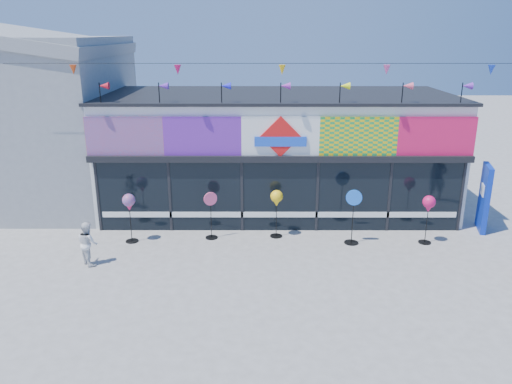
{
  "coord_description": "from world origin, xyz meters",
  "views": [
    {
      "loc": [
        -0.73,
        -11.69,
        6.14
      ],
      "look_at": [
        -0.75,
        2.0,
        1.75
      ],
      "focal_mm": 35.0,
      "sensor_mm": 36.0,
      "label": 1
    }
  ],
  "objects_px": {
    "spinner_0": "(129,204)",
    "child": "(88,243)",
    "spinner_2": "(277,200)",
    "spinner_4": "(429,205)",
    "spinner_1": "(211,214)",
    "spinner_3": "(353,215)",
    "blue_sign": "(484,198)"
  },
  "relations": [
    {
      "from": "spinner_4",
      "to": "child",
      "type": "distance_m",
      "value": 9.92
    },
    {
      "from": "spinner_1",
      "to": "spinner_0",
      "type": "bearing_deg",
      "value": -173.35
    },
    {
      "from": "spinner_2",
      "to": "spinner_3",
      "type": "bearing_deg",
      "value": -12.93
    },
    {
      "from": "spinner_1",
      "to": "spinner_3",
      "type": "height_order",
      "value": "spinner_3"
    },
    {
      "from": "spinner_0",
      "to": "spinner_3",
      "type": "xyz_separation_m",
      "value": [
        6.74,
        -0.11,
        -0.33
      ]
    },
    {
      "from": "blue_sign",
      "to": "spinner_2",
      "type": "relative_size",
      "value": 1.41
    },
    {
      "from": "blue_sign",
      "to": "spinner_4",
      "type": "bearing_deg",
      "value": -138.39
    },
    {
      "from": "blue_sign",
      "to": "spinner_2",
      "type": "bearing_deg",
      "value": -160.36
    },
    {
      "from": "blue_sign",
      "to": "spinner_2",
      "type": "xyz_separation_m",
      "value": [
        -6.7,
        -0.62,
        0.14
      ]
    },
    {
      "from": "child",
      "to": "spinner_0",
      "type": "bearing_deg",
      "value": -71.16
    },
    {
      "from": "spinner_2",
      "to": "spinner_3",
      "type": "relative_size",
      "value": 0.9
    },
    {
      "from": "spinner_1",
      "to": "spinner_4",
      "type": "xyz_separation_m",
      "value": [
        6.56,
        -0.37,
        0.42
      ]
    },
    {
      "from": "spinner_2",
      "to": "spinner_4",
      "type": "relative_size",
      "value": 1.01
    },
    {
      "from": "spinner_1",
      "to": "spinner_2",
      "type": "height_order",
      "value": "spinner_2"
    },
    {
      "from": "spinner_3",
      "to": "child",
      "type": "relative_size",
      "value": 1.39
    },
    {
      "from": "blue_sign",
      "to": "spinner_0",
      "type": "xyz_separation_m",
      "value": [
        -11.16,
        -1.03,
        0.15
      ]
    },
    {
      "from": "spinner_2",
      "to": "child",
      "type": "relative_size",
      "value": 1.25
    },
    {
      "from": "spinner_2",
      "to": "child",
      "type": "height_order",
      "value": "spinner_2"
    },
    {
      "from": "spinner_0",
      "to": "spinner_4",
      "type": "xyz_separation_m",
      "value": [
        8.99,
        -0.08,
        -0.02
      ]
    },
    {
      "from": "spinner_0",
      "to": "spinner_4",
      "type": "distance_m",
      "value": 8.99
    },
    {
      "from": "spinner_1",
      "to": "spinner_4",
      "type": "height_order",
      "value": "spinner_4"
    },
    {
      "from": "child",
      "to": "spinner_4",
      "type": "bearing_deg",
      "value": -125.07
    },
    {
      "from": "spinner_4",
      "to": "child",
      "type": "bearing_deg",
      "value": -171.55
    },
    {
      "from": "blue_sign",
      "to": "child",
      "type": "bearing_deg",
      "value": -153.54
    },
    {
      "from": "blue_sign",
      "to": "spinner_2",
      "type": "distance_m",
      "value": 6.73
    },
    {
      "from": "spinner_1",
      "to": "child",
      "type": "bearing_deg",
      "value": -150.6
    },
    {
      "from": "spinner_0",
      "to": "child",
      "type": "distance_m",
      "value": 1.85
    },
    {
      "from": "spinner_1",
      "to": "child",
      "type": "xyz_separation_m",
      "value": [
        -3.24,
        -1.82,
        -0.18
      ]
    },
    {
      "from": "spinner_0",
      "to": "child",
      "type": "height_order",
      "value": "spinner_0"
    },
    {
      "from": "spinner_1",
      "to": "spinner_2",
      "type": "bearing_deg",
      "value": 3.56
    },
    {
      "from": "spinner_2",
      "to": "child",
      "type": "bearing_deg",
      "value": -159.68
    },
    {
      "from": "spinner_4",
      "to": "child",
      "type": "xyz_separation_m",
      "value": [
        -9.8,
        -1.46,
        -0.6
      ]
    }
  ]
}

